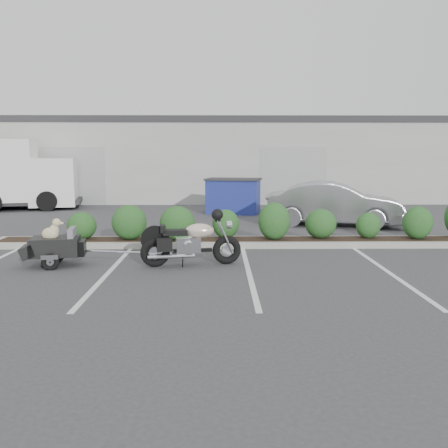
{
  "coord_description": "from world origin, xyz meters",
  "views": [
    {
      "loc": [
        0.62,
        -9.5,
        2.24
      ],
      "look_at": [
        0.74,
        0.74,
        0.75
      ],
      "focal_mm": 38.0,
      "sensor_mm": 36.0,
      "label": 1
    }
  ],
  "objects_px": {
    "motorcycle": "(191,243)",
    "dumpster": "(233,196)",
    "pet_trailer": "(55,246)",
    "sedan": "(334,204)",
    "delivery_truck": "(0,176)"
  },
  "relations": [
    {
      "from": "dumpster",
      "to": "delivery_truck",
      "type": "height_order",
      "value": "delivery_truck"
    },
    {
      "from": "pet_trailer",
      "to": "dumpster",
      "type": "relative_size",
      "value": 0.72
    },
    {
      "from": "sedan",
      "to": "delivery_truck",
      "type": "distance_m",
      "value": 13.57
    },
    {
      "from": "motorcycle",
      "to": "sedan",
      "type": "height_order",
      "value": "sedan"
    },
    {
      "from": "motorcycle",
      "to": "pet_trailer",
      "type": "relative_size",
      "value": 1.24
    },
    {
      "from": "pet_trailer",
      "to": "delivery_truck",
      "type": "bearing_deg",
      "value": 109.74
    },
    {
      "from": "motorcycle",
      "to": "delivery_truck",
      "type": "distance_m",
      "value": 13.28
    },
    {
      "from": "sedan",
      "to": "dumpster",
      "type": "bearing_deg",
      "value": 57.43
    },
    {
      "from": "motorcycle",
      "to": "dumpster",
      "type": "relative_size",
      "value": 0.9
    },
    {
      "from": "sedan",
      "to": "pet_trailer",
      "type": "bearing_deg",
      "value": 142.67
    },
    {
      "from": "dumpster",
      "to": "pet_trailer",
      "type": "bearing_deg",
      "value": -101.69
    },
    {
      "from": "motorcycle",
      "to": "dumpster",
      "type": "distance_m",
      "value": 8.97
    },
    {
      "from": "delivery_truck",
      "to": "pet_trailer",
      "type": "bearing_deg",
      "value": -73.15
    },
    {
      "from": "dumpster",
      "to": "motorcycle",
      "type": "bearing_deg",
      "value": -85.15
    },
    {
      "from": "motorcycle",
      "to": "pet_trailer",
      "type": "xyz_separation_m",
      "value": [
        -2.78,
        0.02,
        -0.06
      ]
    }
  ]
}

